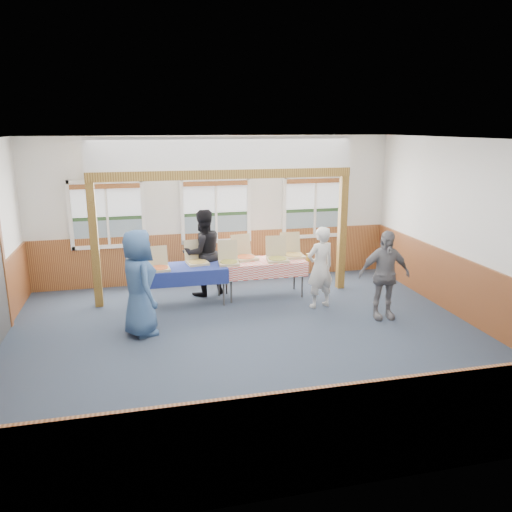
{
  "coord_description": "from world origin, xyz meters",
  "views": [
    {
      "loc": [
        -1.62,
        -7.31,
        3.4
      ],
      "look_at": [
        0.33,
        1.0,
        1.16
      ],
      "focal_mm": 35.0,
      "sensor_mm": 36.0,
      "label": 1
    }
  ],
  "objects_px": {
    "woman_white": "(320,267)",
    "person_grey": "(384,275)",
    "table_right": "(264,263)",
    "table_left": "(180,270)",
    "man_blue": "(139,283)",
    "woman_black": "(203,253)"
  },
  "relations": [
    {
      "from": "woman_white",
      "to": "person_grey",
      "type": "height_order",
      "value": "person_grey"
    },
    {
      "from": "table_right",
      "to": "woman_white",
      "type": "distance_m",
      "value": 1.25
    },
    {
      "from": "table_left",
      "to": "table_right",
      "type": "distance_m",
      "value": 1.7
    },
    {
      "from": "table_right",
      "to": "woman_white",
      "type": "height_order",
      "value": "woman_white"
    },
    {
      "from": "man_blue",
      "to": "table_left",
      "type": "bearing_deg",
      "value": -48.84
    },
    {
      "from": "woman_white",
      "to": "woman_black",
      "type": "bearing_deg",
      "value": -45.66
    },
    {
      "from": "table_left",
      "to": "woman_white",
      "type": "xyz_separation_m",
      "value": [
        2.58,
        -0.78,
        0.09
      ]
    },
    {
      "from": "woman_white",
      "to": "person_grey",
      "type": "distance_m",
      "value": 1.21
    },
    {
      "from": "man_blue",
      "to": "woman_white",
      "type": "bearing_deg",
      "value": -99.13
    },
    {
      "from": "woman_black",
      "to": "man_blue",
      "type": "bearing_deg",
      "value": 35.81
    },
    {
      "from": "table_left",
      "to": "man_blue",
      "type": "height_order",
      "value": "man_blue"
    },
    {
      "from": "table_left",
      "to": "woman_white",
      "type": "distance_m",
      "value": 2.7
    },
    {
      "from": "table_right",
      "to": "person_grey",
      "type": "relative_size",
      "value": 1.11
    },
    {
      "from": "woman_black",
      "to": "person_grey",
      "type": "relative_size",
      "value": 1.1
    },
    {
      "from": "table_right",
      "to": "woman_black",
      "type": "height_order",
      "value": "woman_black"
    },
    {
      "from": "woman_black",
      "to": "man_blue",
      "type": "distance_m",
      "value": 2.21
    },
    {
      "from": "woman_black",
      "to": "woman_white",
      "type": "bearing_deg",
      "value": 130.2
    },
    {
      "from": "table_left",
      "to": "woman_white",
      "type": "relative_size",
      "value": 1.21
    },
    {
      "from": "table_right",
      "to": "person_grey",
      "type": "height_order",
      "value": "person_grey"
    },
    {
      "from": "table_right",
      "to": "woman_white",
      "type": "bearing_deg",
      "value": -20.21
    },
    {
      "from": "table_left",
      "to": "person_grey",
      "type": "distance_m",
      "value": 3.84
    },
    {
      "from": "table_right",
      "to": "woman_black",
      "type": "bearing_deg",
      "value": -173.07
    }
  ]
}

